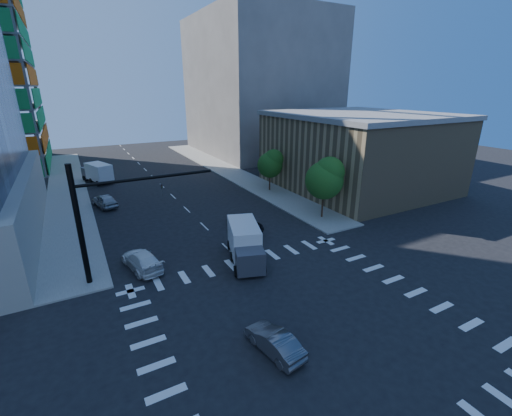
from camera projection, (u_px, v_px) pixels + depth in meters
ground at (306, 324)px, 21.33m from camera, size 160.00×160.00×0.00m
road_markings at (306, 324)px, 21.33m from camera, size 20.00×20.00×0.01m
sidewalk_ne at (228, 171)px, 60.06m from camera, size 5.00×60.00×0.15m
sidewalk_nw at (67, 190)px, 48.80m from camera, size 5.00×60.00×0.15m
commercial_building at (357, 151)px, 49.03m from camera, size 20.50×22.50×10.60m
bg_building_ne at (259, 87)px, 74.35m from camera, size 24.00×30.00×28.00m
signal_mast_nw at (101, 212)px, 24.52m from camera, size 10.20×0.40×9.00m
tree_south at (326, 178)px, 36.96m from camera, size 4.16×4.16×6.82m
tree_north at (271, 163)px, 47.27m from camera, size 3.54×3.52×5.78m
car_nb_far at (246, 223)px, 35.32m from camera, size 2.28×4.83×1.33m
car_sb_near at (142, 260)px, 27.61m from camera, size 2.96×5.34×1.46m
car_sb_mid at (105, 200)px, 41.93m from camera, size 3.00×5.05×1.61m
car_sb_cross at (274, 342)px, 18.91m from camera, size 1.98×4.12×1.30m
box_truck_near at (246, 247)px, 28.49m from camera, size 4.18×6.33×3.07m
box_truck_far at (97, 174)px, 52.64m from camera, size 4.25×6.23×3.01m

